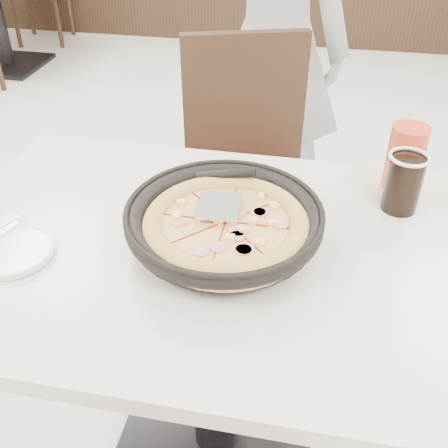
% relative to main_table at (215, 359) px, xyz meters
% --- Properties ---
extents(floor, '(7.00, 7.00, 0.00)m').
position_rel_main_table_xyz_m(floor, '(-0.10, 0.27, -0.38)').
color(floor, silver).
rests_on(floor, ground).
extents(main_table, '(1.28, 0.92, 0.75)m').
position_rel_main_table_xyz_m(main_table, '(0.00, 0.00, 0.00)').
color(main_table, beige).
rests_on(main_table, floor).
extents(chair_far, '(0.53, 0.53, 0.95)m').
position_rel_main_table_xyz_m(chair_far, '(-0.01, 0.64, 0.10)').
color(chair_far, black).
rests_on(chair_far, floor).
extents(trivet, '(0.13, 0.13, 0.04)m').
position_rel_main_table_xyz_m(trivet, '(-0.00, -0.04, 0.39)').
color(trivet, black).
rests_on(trivet, main_table).
extents(pizza_pan, '(0.42, 0.42, 0.01)m').
position_rel_main_table_xyz_m(pizza_pan, '(0.02, 0.01, 0.42)').
color(pizza_pan, black).
rests_on(pizza_pan, trivet).
extents(pizza, '(0.37, 0.37, 0.02)m').
position_rel_main_table_xyz_m(pizza, '(0.03, -0.03, 0.44)').
color(pizza, tan).
rests_on(pizza, pizza_pan).
extents(pizza_server, '(0.09, 0.11, 0.00)m').
position_rel_main_table_xyz_m(pizza_server, '(0.01, 0.01, 0.47)').
color(pizza_server, silver).
rests_on(pizza_server, pizza).
extents(side_plate, '(0.18, 0.18, 0.01)m').
position_rel_main_table_xyz_m(side_plate, '(-0.39, -0.12, 0.38)').
color(side_plate, white).
rests_on(side_plate, napkin).
extents(cola_glass, '(0.09, 0.09, 0.13)m').
position_rel_main_table_xyz_m(cola_glass, '(0.39, 0.21, 0.44)').
color(cola_glass, black).
rests_on(cola_glass, main_table).
extents(red_cup, '(0.10, 0.10, 0.16)m').
position_rel_main_table_xyz_m(red_cup, '(0.40, 0.31, 0.45)').
color(red_cup, red).
rests_on(red_cup, main_table).
extents(diner_person, '(0.69, 0.58, 1.63)m').
position_rel_main_table_xyz_m(diner_person, '(-0.01, 1.16, 0.44)').
color(diner_person, '#A0A0A4').
rests_on(diner_person, floor).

